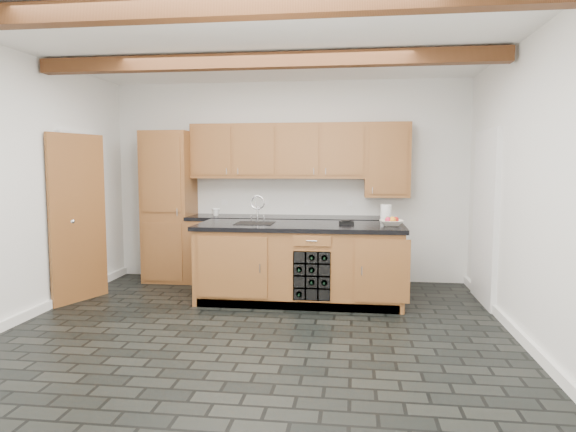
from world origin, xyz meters
name	(u,v)px	position (x,y,z in m)	size (l,w,h in m)	color
ground	(255,334)	(0.00, 0.00, 0.00)	(5.00, 5.00, 0.00)	black
room_shell	(256,175)	(-0.09, 0.53, 1.53)	(5.01, 5.00, 5.00)	white
back_cabinetry	(259,212)	(-0.38, 2.24, 0.98)	(3.65, 0.62, 2.20)	#925B2E
island	(300,263)	(0.31, 1.28, 0.46)	(2.48, 0.96, 0.93)	#925B2E
faucet	(255,220)	(-0.25, 1.33, 0.96)	(0.45, 0.40, 0.34)	black
kitchen_scale	(346,222)	(0.85, 1.33, 0.95)	(0.18, 0.12, 0.05)	black
fruit_bowl	(391,223)	(1.37, 1.25, 0.96)	(0.28, 0.28, 0.07)	beige
fruit_cluster	(391,220)	(1.37, 1.25, 1.00)	(0.16, 0.17, 0.07)	#B11B17
paper_towel	(386,214)	(1.32, 1.58, 1.04)	(0.13, 0.13, 0.22)	white
mug	(216,212)	(-0.97, 2.17, 0.98)	(0.11, 0.11, 0.10)	white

